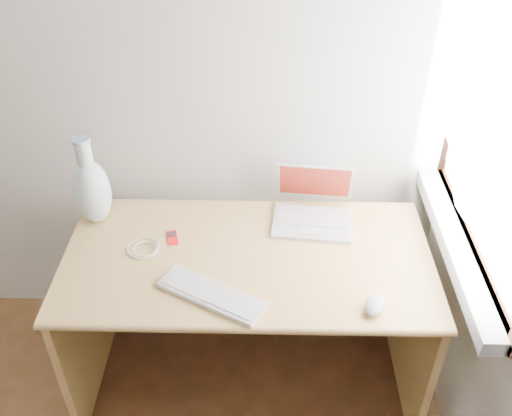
{
  "coord_description": "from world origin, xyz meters",
  "views": [
    {
      "loc": [
        1.0,
        -0.28,
        2.14
      ],
      "look_at": [
        0.96,
        1.35,
        0.91
      ],
      "focal_mm": 40.0,
      "sensor_mm": 36.0,
      "label": 1
    }
  ],
  "objects_px": {
    "desk": "(249,280)",
    "vase": "(91,189)",
    "laptop": "(312,209)",
    "external_keyboard": "(211,294)"
  },
  "relations": [
    {
      "from": "laptop",
      "to": "desk",
      "type": "bearing_deg",
      "value": -142.88
    },
    {
      "from": "laptop",
      "to": "vase",
      "type": "distance_m",
      "value": 0.86
    },
    {
      "from": "desk",
      "to": "external_keyboard",
      "type": "xyz_separation_m",
      "value": [
        -0.12,
        -0.29,
        0.22
      ]
    },
    {
      "from": "desk",
      "to": "external_keyboard",
      "type": "height_order",
      "value": "external_keyboard"
    },
    {
      "from": "desk",
      "to": "vase",
      "type": "distance_m",
      "value": 0.72
    },
    {
      "from": "laptop",
      "to": "external_keyboard",
      "type": "distance_m",
      "value": 0.57
    },
    {
      "from": "laptop",
      "to": "external_keyboard",
      "type": "relative_size",
      "value": 0.84
    },
    {
      "from": "desk",
      "to": "laptop",
      "type": "bearing_deg",
      "value": 31.14
    },
    {
      "from": "vase",
      "to": "external_keyboard",
      "type": "bearing_deg",
      "value": -39.91
    },
    {
      "from": "external_keyboard",
      "to": "vase",
      "type": "bearing_deg",
      "value": 168.5
    }
  ]
}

